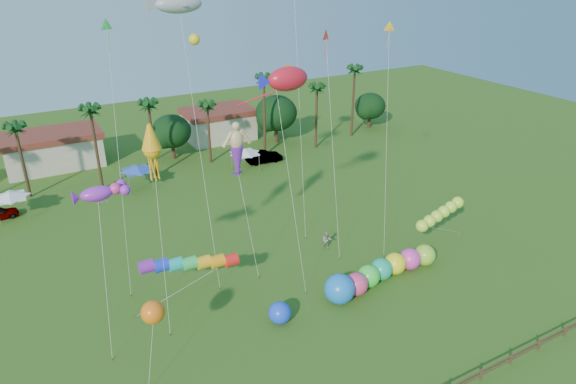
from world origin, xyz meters
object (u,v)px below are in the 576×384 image
spectator_b (327,240)px  caterpillar_inflatable (378,273)px  blue_ball (280,313)px  car_b (264,157)px

spectator_b → caterpillar_inflatable: bearing=-56.6°
caterpillar_inflatable → blue_ball: bearing=177.1°
spectator_b → blue_ball: (-9.36, -7.62, -0.03)m
car_b → spectator_b: (-5.12, -23.75, 0.09)m
car_b → spectator_b: 24.29m
spectator_b → caterpillar_inflatable: caterpillar_inflatable is taller
caterpillar_inflatable → spectator_b: bearing=89.4°
spectator_b → caterpillar_inflatable: size_ratio=0.15×
caterpillar_inflatable → blue_ball: (-10.00, -0.50, -0.18)m
blue_ball → car_b: bearing=65.2°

